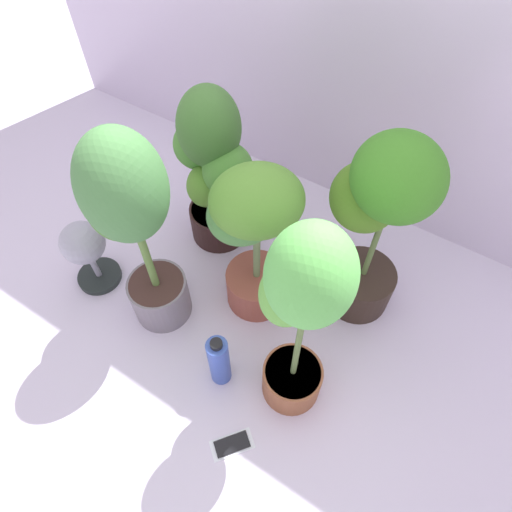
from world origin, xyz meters
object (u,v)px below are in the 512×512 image
object	(u,v)px
potted_plant_back_left	(213,167)
cell_phone	(232,444)
potted_plant_front_right	(300,314)
nutrient_bottle	(219,361)
potted_plant_front_left	(132,222)
potted_plant_center	(253,230)
floor_fan	(85,248)
potted_plant_back_right	(377,217)

from	to	relation	value
potted_plant_back_left	cell_phone	xyz separation A→B (m)	(0.56, -0.73, -0.40)
potted_plant_back_left	potted_plant_front_right	xyz separation A→B (m)	(0.62, -0.45, 0.13)
cell_phone	nutrient_bottle	size ratio (longest dim) A/B	0.56
potted_plant_front_left	nutrient_bottle	size ratio (longest dim) A/B	3.17
nutrient_bottle	cell_phone	bearing A→B (deg)	-46.66
potted_plant_back_left	nutrient_bottle	distance (m)	0.73
potted_plant_back_left	potted_plant_center	bearing A→B (deg)	-31.87
potted_plant_front_left	nutrient_bottle	xyz separation A→B (m)	(0.38, -0.11, -0.39)
floor_fan	potted_plant_back_left	bearing A→B (deg)	170.64
potted_plant_front_left	potted_plant_back_left	world-z (taller)	potted_plant_front_left
potted_plant_front_right	nutrient_bottle	distance (m)	0.47
potted_plant_front_left	potted_plant_front_right	world-z (taller)	potted_plant_front_right
potted_plant_back_right	floor_fan	xyz separation A→B (m)	(-0.93, -0.50, -0.27)
potted_plant_front_left	cell_phone	xyz separation A→B (m)	(0.55, -0.29, -0.52)
floor_fan	nutrient_bottle	bearing A→B (deg)	105.80
potted_plant_front_left	potted_plant_center	bearing A→B (deg)	41.03
potted_plant_back_left	floor_fan	distance (m)	0.59
potted_plant_back_right	cell_phone	bearing A→B (deg)	-96.33
potted_plant_back_right	potted_plant_back_left	size ratio (longest dim) A/B	1.08
potted_plant_center	potted_plant_front_right	distance (m)	0.42
potted_plant_back_left	potted_plant_front_right	size ratio (longest dim) A/B	0.83
cell_phone	potted_plant_back_left	bearing A→B (deg)	165.93
cell_phone	nutrient_bottle	bearing A→B (deg)	171.56
potted_plant_center	potted_plant_back_right	distance (m)	0.41
potted_plant_center	potted_plant_back_right	size ratio (longest dim) A/B	0.85
potted_plant_front_right	floor_fan	world-z (taller)	potted_plant_front_right
potted_plant_back_right	potted_plant_front_left	bearing A→B (deg)	-143.56
potted_plant_front_right	nutrient_bottle	bearing A→B (deg)	-155.77
potted_plant_back_right	potted_plant_front_right	bearing A→B (deg)	-93.50
potted_plant_front_left	floor_fan	world-z (taller)	potted_plant_front_left
potted_plant_back_left	cell_phone	distance (m)	1.00
potted_plant_back_left	nutrient_bottle	world-z (taller)	potted_plant_back_left
potted_plant_back_right	cell_phone	distance (m)	0.90
potted_plant_back_right	floor_fan	distance (m)	1.09
potted_plant_front_right	cell_phone	xyz separation A→B (m)	(-0.05, -0.28, -0.53)
potted_plant_center	potted_plant_front_left	xyz separation A→B (m)	(-0.29, -0.25, 0.11)
potted_plant_front_right	potted_plant_front_left	bearing A→B (deg)	179.06
potted_plant_center	nutrient_bottle	world-z (taller)	potted_plant_center
cell_phone	floor_fan	bearing A→B (deg)	-158.45
potted_plant_front_left	nutrient_bottle	bearing A→B (deg)	-16.39
potted_plant_center	potted_plant_back_left	bearing A→B (deg)	148.13
potted_plant_center	potted_plant_back_left	size ratio (longest dim) A/B	0.92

